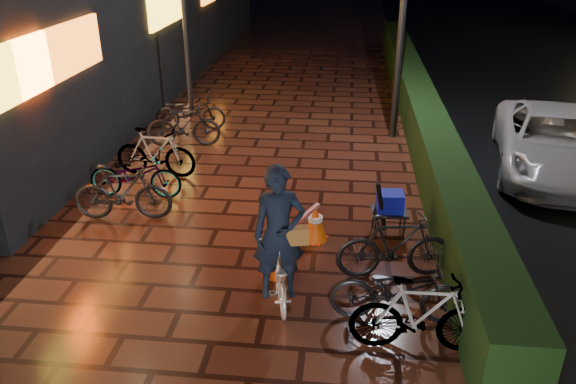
# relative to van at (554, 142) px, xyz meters

# --- Properties ---
(ground) EXTENTS (80.00, 80.00, 0.00)m
(ground) POSITION_rel_van_xyz_m (-5.70, -4.81, -0.64)
(ground) COLOR #381911
(ground) RESTS_ON ground
(hedge) EXTENTS (0.70, 20.00, 1.00)m
(hedge) POSITION_rel_van_xyz_m (-2.40, 3.19, -0.14)
(hedge) COLOR black
(hedge) RESTS_ON ground
(van) EXTENTS (2.87, 4.84, 1.26)m
(van) POSITION_rel_van_xyz_m (0.00, 0.00, 0.00)
(van) COLOR silver
(van) RESTS_ON ground
(lamp_post_sf) EXTENTS (0.46, 0.14, 4.76)m
(lamp_post_sf) POSITION_rel_van_xyz_m (-8.30, 2.96, 1.98)
(lamp_post_sf) COLOR black
(lamp_post_sf) RESTS_ON ground
(cyclist) EXTENTS (0.79, 1.44, 1.96)m
(cyclist) POSITION_rel_van_xyz_m (-4.99, -4.95, 0.09)
(cyclist) COLOR white
(cyclist) RESTS_ON ground
(traffic_barrier) EXTENTS (0.91, 1.51, 0.62)m
(traffic_barrier) POSITION_rel_van_xyz_m (-4.84, -3.83, -0.33)
(traffic_barrier) COLOR #E3450B
(traffic_barrier) RESTS_ON ground
(cart_assembly) EXTENTS (0.60, 0.62, 1.07)m
(cart_assembly) POSITION_rel_van_xyz_m (-3.44, -3.01, -0.09)
(cart_assembly) COLOR black
(cart_assembly) RESTS_ON ground
(parked_bikes_storefront) EXTENTS (1.90, 5.48, 1.00)m
(parked_bikes_storefront) POSITION_rel_van_xyz_m (-7.94, -0.68, -0.16)
(parked_bikes_storefront) COLOR black
(parked_bikes_storefront) RESTS_ON ground
(parked_bikes_hedge) EXTENTS (1.91, 2.14, 1.00)m
(parked_bikes_hedge) POSITION_rel_van_xyz_m (-3.37, -5.09, -0.15)
(parked_bikes_hedge) COLOR black
(parked_bikes_hedge) RESTS_ON ground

